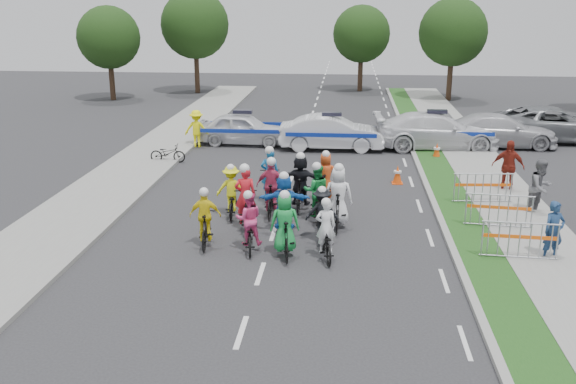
# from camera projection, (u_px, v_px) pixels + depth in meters

# --- Properties ---
(ground) EXTENTS (90.00, 90.00, 0.00)m
(ground) POSITION_uv_depth(u_px,v_px,m) (260.00, 274.00, 16.30)
(ground) COLOR #28282B
(ground) RESTS_ON ground
(curb_right) EXTENTS (0.20, 60.00, 0.12)m
(curb_right) POSITION_uv_depth(u_px,v_px,m) (438.00, 214.00, 20.60)
(curb_right) COLOR gray
(curb_right) RESTS_ON ground
(grass_strip) EXTENTS (1.20, 60.00, 0.11)m
(grass_strip) POSITION_uv_depth(u_px,v_px,m) (460.00, 215.00, 20.54)
(grass_strip) COLOR #184315
(grass_strip) RESTS_ON ground
(sidewalk_right) EXTENTS (2.40, 60.00, 0.13)m
(sidewalk_right) POSITION_uv_depth(u_px,v_px,m) (518.00, 217.00, 20.37)
(sidewalk_right) COLOR gray
(sidewalk_right) RESTS_ON ground
(sidewalk_left) EXTENTS (3.00, 60.00, 0.13)m
(sidewalk_left) POSITION_uv_depth(u_px,v_px,m) (89.00, 204.00, 21.62)
(sidewalk_left) COLOR gray
(sidewalk_left) RESTS_ON ground
(rider_0) EXTENTS (0.88, 1.78, 1.73)m
(rider_0) POSITION_uv_depth(u_px,v_px,m) (326.00, 238.00, 17.12)
(rider_0) COLOR black
(rider_0) RESTS_ON ground
(rider_1) EXTENTS (0.87, 1.86, 1.89)m
(rider_1) POSITION_uv_depth(u_px,v_px,m) (285.00, 230.00, 17.23)
(rider_1) COLOR black
(rider_1) RESTS_ON ground
(rider_2) EXTENTS (0.86, 1.78, 1.74)m
(rider_2) POSITION_uv_depth(u_px,v_px,m) (249.00, 228.00, 17.68)
(rider_2) COLOR black
(rider_2) RESTS_ON ground
(rider_3) EXTENTS (0.91, 1.70, 1.75)m
(rider_3) POSITION_uv_depth(u_px,v_px,m) (206.00, 223.00, 17.94)
(rider_3) COLOR black
(rider_3) RESTS_ON ground
(rider_4) EXTENTS (0.99, 1.70, 1.67)m
(rider_4) POSITION_uv_depth(u_px,v_px,m) (322.00, 219.00, 18.31)
(rider_4) COLOR black
(rider_4) RESTS_ON ground
(rider_5) EXTENTS (1.55, 1.85, 1.91)m
(rider_5) POSITION_uv_depth(u_px,v_px,m) (284.00, 207.00, 18.93)
(rider_5) COLOR black
(rider_5) RESTS_ON ground
(rider_6) EXTENTS (1.02, 2.10, 2.06)m
(rider_6) POSITION_uv_depth(u_px,v_px,m) (246.00, 207.00, 19.32)
(rider_6) COLOR black
(rider_6) RESTS_ON ground
(rider_7) EXTENTS (0.87, 1.95, 2.04)m
(rider_7) POSITION_uv_depth(u_px,v_px,m) (338.00, 203.00, 19.38)
(rider_7) COLOR black
(rider_7) RESTS_ON ground
(rider_8) EXTENTS (0.92, 1.96, 1.93)m
(rider_8) POSITION_uv_depth(u_px,v_px,m) (316.00, 199.00, 19.98)
(rider_8) COLOR black
(rider_8) RESTS_ON ground
(rider_9) EXTENTS (0.99, 1.87, 1.96)m
(rider_9) POSITION_uv_depth(u_px,v_px,m) (272.00, 193.00, 20.47)
(rider_9) COLOR black
(rider_9) RESTS_ON ground
(rider_10) EXTENTS (1.00, 1.74, 1.73)m
(rider_10) POSITION_uv_depth(u_px,v_px,m) (232.00, 195.00, 20.48)
(rider_10) COLOR black
(rider_10) RESTS_ON ground
(rider_11) EXTENTS (1.58, 1.88, 1.95)m
(rider_11) POSITION_uv_depth(u_px,v_px,m) (301.00, 185.00, 21.09)
(rider_11) COLOR black
(rider_11) RESTS_ON ground
(rider_12) EXTENTS (0.94, 2.03, 2.00)m
(rider_12) POSITION_uv_depth(u_px,v_px,m) (270.00, 184.00, 21.82)
(rider_12) COLOR black
(rider_12) RESTS_ON ground
(rider_13) EXTENTS (0.81, 1.77, 1.83)m
(rider_13) POSITION_uv_depth(u_px,v_px,m) (326.00, 182.00, 21.87)
(rider_13) COLOR black
(rider_13) RESTS_ON ground
(police_car_0) EXTENTS (4.46, 1.99, 1.49)m
(police_car_0) POSITION_uv_depth(u_px,v_px,m) (243.00, 129.00, 30.58)
(police_car_0) COLOR silver
(police_car_0) RESTS_ON ground
(police_car_1) EXTENTS (4.81, 1.77, 1.57)m
(police_car_1) POSITION_uv_depth(u_px,v_px,m) (331.00, 133.00, 29.48)
(police_car_1) COLOR silver
(police_car_1) RESTS_ON ground
(police_car_2) EXTENTS (5.86, 2.67, 1.66)m
(police_car_2) POSITION_uv_depth(u_px,v_px,m) (436.00, 131.00, 29.62)
(police_car_2) COLOR silver
(police_car_2) RESTS_ON ground
(civilian_sedan) EXTENTS (5.25, 2.14, 1.52)m
(civilian_sedan) POSITION_uv_depth(u_px,v_px,m) (500.00, 131.00, 30.10)
(civilian_sedan) COLOR #BCBCC1
(civilian_sedan) RESTS_ON ground
(civilian_suv) EXTENTS (6.14, 2.97, 1.68)m
(civilian_suv) POSITION_uv_depth(u_px,v_px,m) (553.00, 124.00, 31.19)
(civilian_suv) COLOR slate
(civilian_suv) RESTS_ON ground
(spectator_0) EXTENTS (0.70, 0.57, 1.65)m
(spectator_0) POSITION_uv_depth(u_px,v_px,m) (554.00, 231.00, 16.90)
(spectator_0) COLOR navy
(spectator_0) RESTS_ON ground
(spectator_1) EXTENTS (1.14, 1.10, 1.86)m
(spectator_1) POSITION_uv_depth(u_px,v_px,m) (541.00, 188.00, 20.44)
(spectator_1) COLOR slate
(spectator_1) RESTS_ON ground
(spectator_2) EXTENTS (1.22, 0.81, 1.92)m
(spectator_2) POSITION_uv_depth(u_px,v_px,m) (508.00, 167.00, 22.86)
(spectator_2) COLOR maroon
(spectator_2) RESTS_ON ground
(marshal_hiviz) EXTENTS (1.17, 0.72, 1.74)m
(marshal_hiviz) POSITION_uv_depth(u_px,v_px,m) (197.00, 129.00, 29.96)
(marshal_hiviz) COLOR #FFFA0D
(marshal_hiviz) RESTS_ON ground
(barrier_0) EXTENTS (2.03, 0.62, 1.12)m
(barrier_0) POSITION_uv_depth(u_px,v_px,m) (519.00, 242.00, 16.87)
(barrier_0) COLOR #A5A8AD
(barrier_0) RESTS_ON ground
(barrier_1) EXTENTS (2.04, 0.70, 1.12)m
(barrier_1) POSITION_uv_depth(u_px,v_px,m) (498.00, 212.00, 19.23)
(barrier_1) COLOR #A5A8AD
(barrier_1) RESTS_ON ground
(barrier_2) EXTENTS (2.04, 0.67, 1.12)m
(barrier_2) POSITION_uv_depth(u_px,v_px,m) (483.00, 189.00, 21.55)
(barrier_2) COLOR #A5A8AD
(barrier_2) RESTS_ON ground
(cone_0) EXTENTS (0.40, 0.40, 0.70)m
(cone_0) POSITION_uv_depth(u_px,v_px,m) (397.00, 175.00, 24.17)
(cone_0) COLOR #F24C0C
(cone_0) RESTS_ON ground
(cone_1) EXTENTS (0.40, 0.40, 0.70)m
(cone_1) POSITION_uv_depth(u_px,v_px,m) (437.00, 151.00, 27.91)
(cone_1) COLOR #F24C0C
(cone_1) RESTS_ON ground
(parked_bike) EXTENTS (1.51, 0.53, 0.79)m
(parked_bike) POSITION_uv_depth(u_px,v_px,m) (168.00, 153.00, 27.27)
(parked_bike) COLOR black
(parked_bike) RESTS_ON ground
(tree_0) EXTENTS (4.20, 4.20, 6.30)m
(tree_0) POSITION_uv_depth(u_px,v_px,m) (109.00, 38.00, 43.01)
(tree_0) COLOR #382619
(tree_0) RESTS_ON ground
(tree_1) EXTENTS (4.55, 4.55, 6.82)m
(tree_1) POSITION_uv_depth(u_px,v_px,m) (453.00, 32.00, 42.78)
(tree_1) COLOR #382619
(tree_1) RESTS_ON ground
(tree_3) EXTENTS (4.90, 4.90, 7.35)m
(tree_3) POSITION_uv_depth(u_px,v_px,m) (195.00, 25.00, 46.17)
(tree_3) COLOR #382619
(tree_3) RESTS_ON ground
(tree_4) EXTENTS (4.20, 4.20, 6.30)m
(tree_4) POSITION_uv_depth(u_px,v_px,m) (361.00, 34.00, 47.22)
(tree_4) COLOR #382619
(tree_4) RESTS_ON ground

